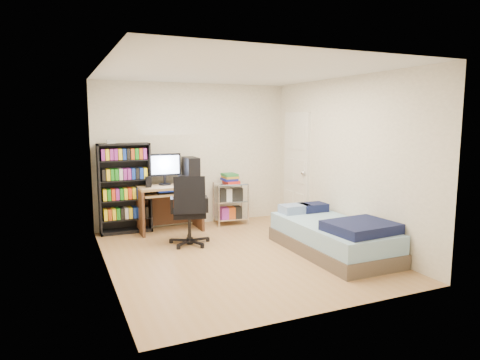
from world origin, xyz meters
name	(u,v)px	position (x,y,z in m)	size (l,w,h in m)	color
room	(239,166)	(0.00, 0.00, 1.25)	(3.58, 4.08, 2.58)	#AD8156
media_shelf	(125,187)	(-1.25, 1.84, 0.76)	(0.84, 0.28, 1.55)	black
computer_desk	(175,189)	(-0.45, 1.71, 0.70)	(1.03, 0.60, 1.30)	#A17C52
office_chair	(190,223)	(-0.49, 0.73, 0.34)	(0.77, 0.77, 1.06)	black
wire_cart	(231,191)	(0.58, 1.70, 0.60)	(0.60, 0.46, 0.92)	silver
bed	(333,236)	(1.24, -0.47, 0.25)	(0.98, 1.96, 0.56)	brown
door	(296,168)	(1.72, 1.35, 1.00)	(0.12, 0.80, 2.00)	silver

